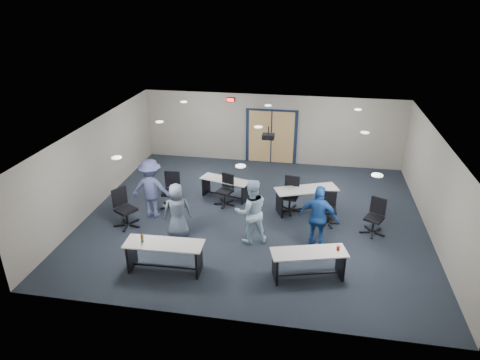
% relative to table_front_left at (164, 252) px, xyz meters
% --- Properties ---
extents(floor, '(10.00, 10.00, 0.00)m').
position_rel_table_front_left_xyz_m(floor, '(1.78, 3.07, -0.53)').
color(floor, black).
rests_on(floor, ground).
extents(back_wall, '(10.00, 0.04, 2.70)m').
position_rel_table_front_left_xyz_m(back_wall, '(1.78, 7.57, 0.82)').
color(back_wall, gray).
rests_on(back_wall, floor).
extents(front_wall, '(10.00, 0.04, 2.70)m').
position_rel_table_front_left_xyz_m(front_wall, '(1.78, -1.43, 0.82)').
color(front_wall, gray).
rests_on(front_wall, floor).
extents(left_wall, '(0.04, 9.00, 2.70)m').
position_rel_table_front_left_xyz_m(left_wall, '(-3.22, 3.07, 0.82)').
color(left_wall, gray).
rests_on(left_wall, floor).
extents(right_wall, '(0.04, 9.00, 2.70)m').
position_rel_table_front_left_xyz_m(right_wall, '(6.78, 3.07, 0.82)').
color(right_wall, gray).
rests_on(right_wall, floor).
extents(ceiling, '(10.00, 9.00, 0.04)m').
position_rel_table_front_left_xyz_m(ceiling, '(1.78, 3.07, 2.17)').
color(ceiling, silver).
rests_on(ceiling, back_wall).
extents(double_door, '(2.00, 0.07, 2.20)m').
position_rel_table_front_left_xyz_m(double_door, '(1.78, 7.53, 0.52)').
color(double_door, '#101B32').
rests_on(double_door, back_wall).
extents(exit_sign, '(0.32, 0.07, 0.18)m').
position_rel_table_front_left_xyz_m(exit_sign, '(0.18, 7.51, 1.92)').
color(exit_sign, black).
rests_on(exit_sign, back_wall).
extents(ceiling_projector, '(0.35, 0.32, 0.37)m').
position_rel_table_front_left_xyz_m(ceiling_projector, '(2.08, 3.57, 1.87)').
color(ceiling_projector, black).
rests_on(ceiling_projector, ceiling).
extents(ceiling_can_lights, '(6.24, 5.74, 0.02)m').
position_rel_table_front_left_xyz_m(ceiling_can_lights, '(1.78, 3.32, 2.14)').
color(ceiling_can_lights, white).
rests_on(ceiling_can_lights, ceiling).
extents(table_front_left, '(1.93, 0.71, 1.06)m').
position_rel_table_front_left_xyz_m(table_front_left, '(0.00, 0.00, 0.00)').
color(table_front_left, '#B8B5AE').
rests_on(table_front_left, floor).
extents(table_front_right, '(1.88, 1.06, 0.84)m').
position_rel_table_front_left_xyz_m(table_front_right, '(3.46, 0.31, -0.04)').
color(table_front_right, '#B8B5AE').
rests_on(table_front_right, floor).
extents(table_back_left, '(1.71, 0.95, 0.66)m').
position_rel_table_front_left_xyz_m(table_back_left, '(0.64, 4.14, -0.08)').
color(table_back_left, '#B8B5AE').
rests_on(table_back_left, floor).
extents(table_back_right, '(2.01, 1.31, 0.77)m').
position_rel_table_front_left_xyz_m(table_back_right, '(3.29, 3.65, -0.00)').
color(table_back_right, '#B8B5AE').
rests_on(table_back_right, floor).
extents(chair_back_a, '(0.74, 0.74, 1.14)m').
position_rel_table_front_left_xyz_m(chair_back_a, '(-0.88, 3.17, 0.04)').
color(chair_back_a, black).
rests_on(chair_back_a, floor).
extents(chair_back_b, '(0.80, 0.80, 1.00)m').
position_rel_table_front_left_xyz_m(chair_back_b, '(0.73, 3.66, -0.03)').
color(chair_back_b, black).
rests_on(chair_back_b, floor).
extents(chair_back_c, '(0.78, 0.78, 1.10)m').
position_rel_table_front_left_xyz_m(chair_back_c, '(2.80, 3.58, 0.01)').
color(chair_back_c, black).
rests_on(chair_back_c, floor).
extents(chair_back_d, '(0.63, 0.63, 0.97)m').
position_rel_table_front_left_xyz_m(chair_back_d, '(3.97, 2.98, -0.05)').
color(chair_back_d, black).
rests_on(chair_back_d, floor).
extents(chair_loose_left, '(0.98, 0.98, 1.15)m').
position_rel_table_front_left_xyz_m(chair_loose_left, '(-1.79, 1.85, 0.04)').
color(chair_loose_left, black).
rests_on(chair_loose_left, floor).
extents(chair_loose_right, '(0.87, 0.87, 1.04)m').
position_rel_table_front_left_xyz_m(chair_loose_right, '(5.20, 2.66, -0.01)').
color(chair_loose_right, black).
rests_on(chair_loose_right, floor).
extents(person_plaid, '(0.90, 0.75, 1.58)m').
position_rel_table_front_left_xyz_m(person_plaid, '(-0.16, 1.60, 0.25)').
color(person_plaid, slate).
rests_on(person_plaid, floor).
extents(person_lightblue, '(1.08, 0.96, 1.83)m').
position_rel_table_front_left_xyz_m(person_lightblue, '(1.88, 1.67, 0.38)').
color(person_lightblue, '#B8DCF4').
rests_on(person_lightblue, floor).
extents(person_navy, '(1.13, 0.71, 1.80)m').
position_rel_table_front_left_xyz_m(person_navy, '(3.65, 1.66, 0.37)').
color(person_navy, '#1C499A').
rests_on(person_navy, floor).
extents(person_back, '(1.22, 0.74, 1.83)m').
position_rel_table_front_left_xyz_m(person_back, '(-1.27, 2.57, 0.38)').
color(person_back, '#485081').
rests_on(person_back, floor).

